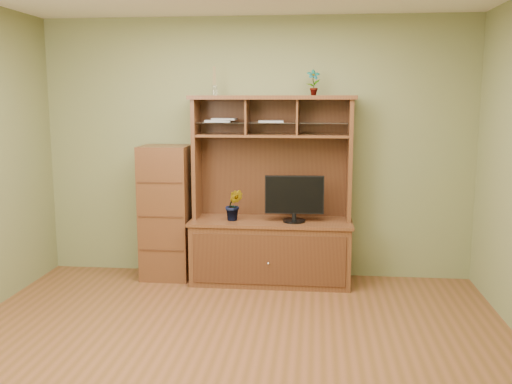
# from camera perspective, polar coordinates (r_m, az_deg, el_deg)

# --- Properties ---
(room) EXTENTS (4.54, 4.04, 2.74)m
(room) POSITION_cam_1_polar(r_m,az_deg,el_deg) (4.03, -3.01, 1.87)
(room) COLOR brown
(room) RESTS_ON ground
(media_hutch) EXTENTS (1.66, 0.61, 1.90)m
(media_hutch) POSITION_cam_1_polar(r_m,az_deg,el_deg) (5.85, 1.52, -3.99)
(media_hutch) COLOR #452513
(media_hutch) RESTS_ON room
(monitor) EXTENTS (0.59, 0.23, 0.47)m
(monitor) POSITION_cam_1_polar(r_m,az_deg,el_deg) (5.68, 3.85, -0.57)
(monitor) COLOR black
(monitor) RESTS_ON media_hutch
(orchid_plant) EXTENTS (0.18, 0.15, 0.32)m
(orchid_plant) POSITION_cam_1_polar(r_m,az_deg,el_deg) (5.75, -2.22, -1.30)
(orchid_plant) COLOR #21531C
(orchid_plant) RESTS_ON media_hutch
(top_plant) EXTENTS (0.15, 0.11, 0.26)m
(top_plant) POSITION_cam_1_polar(r_m,az_deg,el_deg) (5.75, 5.76, 10.86)
(top_plant) COLOR #2F6122
(top_plant) RESTS_ON media_hutch
(reed_diffuser) EXTENTS (0.06, 0.06, 0.29)m
(reed_diffuser) POSITION_cam_1_polar(r_m,az_deg,el_deg) (5.84, -4.18, 10.71)
(reed_diffuser) COLOR silver
(reed_diffuser) RESTS_ON media_hutch
(magazines) EXTENTS (0.81, 0.22, 0.04)m
(magazines) POSITION_cam_1_polar(r_m,az_deg,el_deg) (5.81, -1.92, 7.16)
(magazines) COLOR #9E9EA2
(magazines) RESTS_ON media_hutch
(side_cabinet) EXTENTS (0.50, 0.45, 1.39)m
(side_cabinet) POSITION_cam_1_polar(r_m,az_deg,el_deg) (6.02, -8.95, -2.02)
(side_cabinet) COLOR #452513
(side_cabinet) RESTS_ON room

